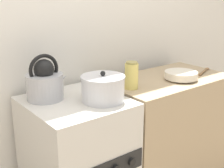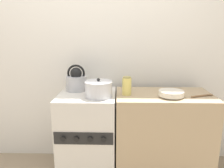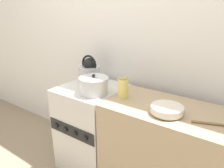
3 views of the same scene
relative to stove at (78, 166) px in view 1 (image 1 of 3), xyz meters
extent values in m
cube|color=silver|center=(0.00, 0.35, 0.84)|extent=(7.00, 0.06, 2.50)
cube|color=beige|center=(0.00, 0.00, 0.00)|extent=(0.53, 0.55, 0.82)
cylinder|color=black|center=(0.17, -0.29, 0.10)|extent=(0.04, 0.02, 0.04)
cube|color=tan|center=(0.71, -0.02, 0.00)|extent=(0.87, 0.51, 0.83)
cylinder|color=#B2B2B7|center=(-0.12, 0.12, 0.48)|extent=(0.20, 0.20, 0.14)
sphere|color=black|center=(-0.12, 0.12, 0.58)|extent=(0.11, 0.11, 0.11)
torus|color=black|center=(-0.12, 0.12, 0.58)|extent=(0.17, 0.02, 0.17)
cone|color=#B2B2B7|center=(-0.02, 0.12, 0.50)|extent=(0.10, 0.04, 0.08)
cylinder|color=silver|center=(0.12, -0.10, 0.48)|extent=(0.24, 0.24, 0.13)
cylinder|color=silver|center=(0.12, -0.10, 0.55)|extent=(0.24, 0.24, 0.01)
sphere|color=black|center=(0.12, -0.10, 0.57)|extent=(0.03, 0.03, 0.03)
cylinder|color=beige|center=(0.75, -0.11, 0.43)|extent=(0.10, 0.10, 0.01)
cylinder|color=beige|center=(0.75, -0.11, 0.45)|extent=(0.22, 0.22, 0.05)
cylinder|color=#E0CC66|center=(0.37, -0.05, 0.50)|extent=(0.08, 0.08, 0.15)
cylinder|color=#998C4C|center=(0.37, -0.05, 0.58)|extent=(0.07, 0.07, 0.01)
cylinder|color=olive|center=(1.01, -0.10, 0.43)|extent=(0.17, 0.08, 0.02)
ellipsoid|color=olive|center=(1.11, -0.06, 0.43)|extent=(0.06, 0.05, 0.02)
camera|label=1|loc=(-0.83, -1.40, 1.01)|focal=50.00mm
camera|label=2|loc=(0.29, -1.95, 0.98)|focal=35.00mm
camera|label=3|loc=(1.20, -1.39, 1.11)|focal=35.00mm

